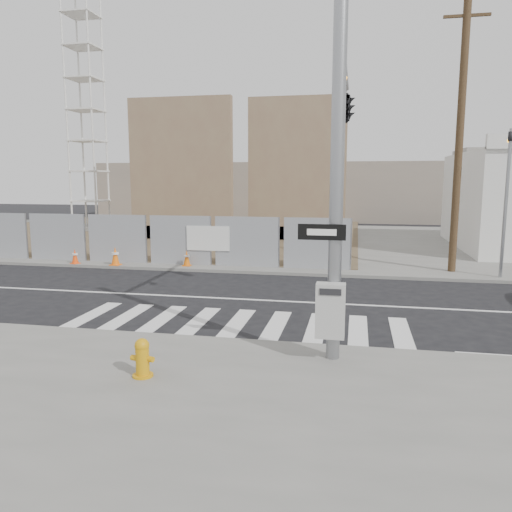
% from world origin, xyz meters
% --- Properties ---
extents(ground, '(100.00, 100.00, 0.00)m').
position_xyz_m(ground, '(0.00, 0.00, 0.00)').
color(ground, black).
rests_on(ground, ground).
extents(sidewalk_far, '(50.00, 20.00, 0.12)m').
position_xyz_m(sidewalk_far, '(0.00, 14.00, 0.06)').
color(sidewalk_far, slate).
rests_on(sidewalk_far, ground).
extents(signal_pole, '(0.96, 5.87, 7.00)m').
position_xyz_m(signal_pole, '(2.49, -2.05, 4.78)').
color(signal_pole, gray).
rests_on(signal_pole, sidewalk_near).
extents(far_signal_pole, '(0.16, 0.20, 5.60)m').
position_xyz_m(far_signal_pole, '(8.00, 4.60, 3.48)').
color(far_signal_pole, gray).
rests_on(far_signal_pole, sidewalk_far).
extents(chain_link_fence, '(24.60, 0.04, 2.00)m').
position_xyz_m(chain_link_fence, '(-10.00, 5.00, 1.12)').
color(chain_link_fence, gray).
rests_on(chain_link_fence, sidewalk_far).
extents(concrete_wall_left, '(6.00, 1.30, 8.00)m').
position_xyz_m(concrete_wall_left, '(-7.00, 13.08, 3.38)').
color(concrete_wall_left, brown).
rests_on(concrete_wall_left, sidewalk_far).
extents(concrete_wall_right, '(5.50, 1.30, 8.00)m').
position_xyz_m(concrete_wall_right, '(-0.50, 14.08, 3.38)').
color(concrete_wall_right, brown).
rests_on(concrete_wall_right, sidewalk_far).
extents(crane_tower, '(2.60, 2.60, 18.15)m').
position_xyz_m(crane_tower, '(-15.00, 17.00, 9.02)').
color(crane_tower, slate).
rests_on(crane_tower, sidewalk_far).
extents(utility_pole_right, '(1.60, 0.28, 10.00)m').
position_xyz_m(utility_pole_right, '(6.50, 5.50, 5.20)').
color(utility_pole_right, '#483721').
rests_on(utility_pole_right, sidewalk_far).
extents(fire_hydrant, '(0.45, 0.45, 0.70)m').
position_xyz_m(fire_hydrant, '(-0.77, -6.43, 0.47)').
color(fire_hydrant, '#CA8D0B').
rests_on(fire_hydrant, sidewalk_near).
extents(traffic_cone_b, '(0.40, 0.40, 0.62)m').
position_xyz_m(traffic_cone_b, '(-8.55, 4.24, 0.42)').
color(traffic_cone_b, '#FF490D').
rests_on(traffic_cone_b, sidewalk_far).
extents(traffic_cone_c, '(0.40, 0.40, 0.75)m').
position_xyz_m(traffic_cone_c, '(-6.73, 4.22, 0.49)').
color(traffic_cone_c, orange).
rests_on(traffic_cone_c, sidewalk_far).
extents(traffic_cone_d, '(0.33, 0.33, 0.64)m').
position_xyz_m(traffic_cone_d, '(-3.81, 4.63, 0.43)').
color(traffic_cone_d, '#DB610B').
rests_on(traffic_cone_d, sidewalk_far).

